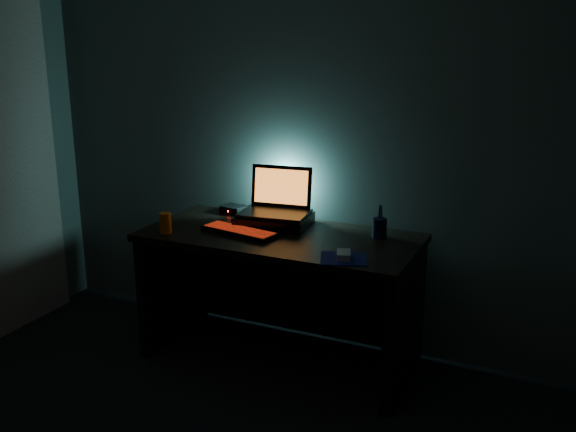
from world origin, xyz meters
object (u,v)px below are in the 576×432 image
at_px(pen_cup, 380,228).
at_px(juice_glass, 165,223).
at_px(laptop, 277,203).
at_px(router, 234,209).
at_px(keyboard, 239,231).
at_px(mouse, 344,255).

bearing_deg(pen_cup, juice_glass, -159.86).
xyz_separation_m(laptop, router, (-0.33, 0.08, -0.10)).
relative_size(keyboard, juice_glass, 4.05).
distance_m(juice_glass, router, 0.53).
bearing_deg(keyboard, pen_cup, 29.50).
height_order(mouse, router, router).
xyz_separation_m(keyboard, pen_cup, (0.72, 0.24, 0.04)).
relative_size(laptop, juice_glass, 3.63).
bearing_deg(keyboard, laptop, 81.65).
xyz_separation_m(laptop, juice_glass, (-0.47, -0.43, -0.06)).
height_order(juice_glass, router, juice_glass).
bearing_deg(laptop, router, 159.51).
relative_size(pen_cup, router, 0.71).
xyz_separation_m(mouse, pen_cup, (0.06, 0.39, 0.03)).
relative_size(pen_cup, juice_glass, 0.96).
relative_size(keyboard, mouse, 4.17).
bearing_deg(mouse, juice_glass, 160.33).
height_order(mouse, pen_cup, pen_cup).
relative_size(keyboard, router, 3.01).
height_order(keyboard, juice_glass, juice_glass).
relative_size(juice_glass, router, 0.74).
bearing_deg(router, laptop, -5.05).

